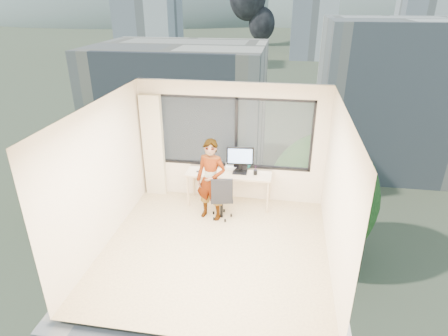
% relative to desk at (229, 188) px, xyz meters
% --- Properties ---
extents(floor, '(4.00, 4.00, 0.01)m').
position_rel_desk_xyz_m(floor, '(0.00, -1.66, -0.38)').
color(floor, beige).
rests_on(floor, ground).
extents(ceiling, '(4.00, 4.00, 0.01)m').
position_rel_desk_xyz_m(ceiling, '(0.00, -1.66, 2.23)').
color(ceiling, white).
rests_on(ceiling, ground).
extents(wall_front, '(4.00, 0.01, 2.60)m').
position_rel_desk_xyz_m(wall_front, '(0.00, -3.66, 0.93)').
color(wall_front, beige).
rests_on(wall_front, ground).
extents(wall_left, '(0.01, 4.00, 2.60)m').
position_rel_desk_xyz_m(wall_left, '(-2.00, -1.66, 0.93)').
color(wall_left, beige).
rests_on(wall_left, ground).
extents(wall_right, '(0.01, 4.00, 2.60)m').
position_rel_desk_xyz_m(wall_right, '(2.00, -1.66, 0.93)').
color(wall_right, beige).
rests_on(wall_right, ground).
extents(window_wall, '(3.30, 0.16, 1.55)m').
position_rel_desk_xyz_m(window_wall, '(0.05, 0.34, 1.15)').
color(window_wall, black).
rests_on(window_wall, ground).
extents(curtain, '(0.45, 0.14, 2.30)m').
position_rel_desk_xyz_m(curtain, '(-1.72, 0.22, 0.77)').
color(curtain, beige).
rests_on(curtain, floor).
extents(desk, '(1.80, 0.60, 0.75)m').
position_rel_desk_xyz_m(desk, '(0.00, 0.00, 0.00)').
color(desk, '#CEBD8A').
rests_on(desk, floor).
extents(chair, '(0.60, 0.60, 0.98)m').
position_rel_desk_xyz_m(chair, '(-0.06, -0.59, 0.12)').
color(chair, black).
rests_on(chair, floor).
extents(person, '(0.69, 0.52, 1.69)m').
position_rel_desk_xyz_m(person, '(-0.27, -0.62, 0.47)').
color(person, '#2D2D33').
rests_on(person, floor).
extents(monitor, '(0.58, 0.17, 0.57)m').
position_rel_desk_xyz_m(monitor, '(0.22, 0.07, 0.66)').
color(monitor, black).
rests_on(monitor, desk).
extents(game_console, '(0.35, 0.31, 0.08)m').
position_rel_desk_xyz_m(game_console, '(0.05, 0.23, 0.41)').
color(game_console, white).
rests_on(game_console, desk).
extents(laptop, '(0.30, 0.32, 0.20)m').
position_rel_desk_xyz_m(laptop, '(0.23, 0.02, 0.47)').
color(laptop, black).
rests_on(laptop, desk).
extents(cellphone, '(0.11, 0.07, 0.01)m').
position_rel_desk_xyz_m(cellphone, '(-0.64, -0.07, 0.38)').
color(cellphone, black).
rests_on(cellphone, desk).
extents(pen_cup, '(0.10, 0.10, 0.10)m').
position_rel_desk_xyz_m(pen_cup, '(0.56, -0.02, 0.43)').
color(pen_cup, black).
rests_on(pen_cup, desk).
extents(handbag, '(0.27, 0.14, 0.21)m').
position_rel_desk_xyz_m(handbag, '(0.31, 0.23, 0.48)').
color(handbag, '#0B4246').
rests_on(handbag, desk).
extents(exterior_ground, '(400.00, 400.00, 0.04)m').
position_rel_desk_xyz_m(exterior_ground, '(0.00, 118.34, -14.38)').
color(exterior_ground, '#515B3D').
rests_on(exterior_ground, ground).
extents(near_bldg_a, '(16.00, 12.00, 14.00)m').
position_rel_desk_xyz_m(near_bldg_a, '(-9.00, 28.34, -7.38)').
color(near_bldg_a, beige).
rests_on(near_bldg_a, exterior_ground).
extents(near_bldg_b, '(14.00, 13.00, 16.00)m').
position_rel_desk_xyz_m(near_bldg_b, '(12.00, 36.34, -6.38)').
color(near_bldg_b, silver).
rests_on(near_bldg_b, exterior_ground).
extents(far_tower_a, '(14.00, 14.00, 28.00)m').
position_rel_desk_xyz_m(far_tower_a, '(-35.00, 93.34, -0.38)').
color(far_tower_a, silver).
rests_on(far_tower_a, exterior_ground).
extents(far_tower_b, '(13.00, 13.00, 30.00)m').
position_rel_desk_xyz_m(far_tower_b, '(8.00, 118.34, 0.62)').
color(far_tower_b, silver).
rests_on(far_tower_b, exterior_ground).
extents(far_tower_c, '(15.00, 15.00, 26.00)m').
position_rel_desk_xyz_m(far_tower_c, '(45.00, 138.34, -1.38)').
color(far_tower_c, silver).
rests_on(far_tower_c, exterior_ground).
extents(far_tower_d, '(16.00, 14.00, 22.00)m').
position_rel_desk_xyz_m(far_tower_d, '(-60.00, 148.34, -3.38)').
color(far_tower_d, silver).
rests_on(far_tower_d, exterior_ground).
extents(hill_a, '(288.00, 216.00, 90.00)m').
position_rel_desk_xyz_m(hill_a, '(-120.00, 318.34, -14.38)').
color(hill_a, slate).
rests_on(hill_a, exterior_ground).
extents(hill_b, '(300.00, 220.00, 96.00)m').
position_rel_desk_xyz_m(hill_b, '(100.00, 318.34, -14.38)').
color(hill_b, slate).
rests_on(hill_b, exterior_ground).
extents(tree_a, '(7.00, 7.00, 8.00)m').
position_rel_desk_xyz_m(tree_a, '(-16.00, 20.34, -10.38)').
color(tree_a, '#204918').
rests_on(tree_a, exterior_ground).
extents(tree_b, '(7.60, 7.60, 9.00)m').
position_rel_desk_xyz_m(tree_b, '(4.00, 16.34, -9.88)').
color(tree_b, '#204918').
rests_on(tree_b, exterior_ground).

